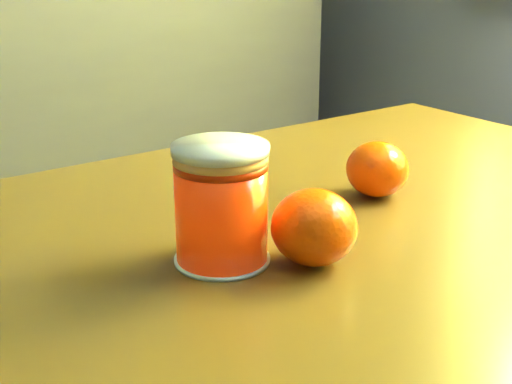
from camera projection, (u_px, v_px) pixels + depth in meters
table at (316, 339)px, 0.60m from camera, size 0.92×0.66×0.68m
juice_glass at (221, 205)px, 0.53m from camera, size 0.07×0.07×0.09m
orange_front at (314, 227)px, 0.53m from camera, size 0.09×0.09×0.06m
orange_back at (377, 169)px, 0.67m from camera, size 0.08×0.08×0.05m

